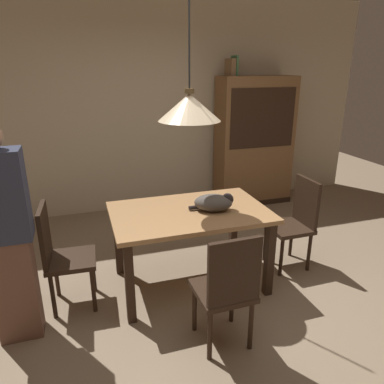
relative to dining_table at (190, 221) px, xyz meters
name	(u,v)px	position (x,y,z in m)	size (l,w,h in m)	color
ground	(223,310)	(0.14, -0.49, -0.65)	(10.00, 10.00, 0.00)	#847056
back_wall	(153,106)	(0.14, 2.16, 0.80)	(6.40, 0.10, 2.90)	beige
dining_table	(190,221)	(0.00, 0.00, 0.00)	(1.40, 0.90, 0.75)	#A87A4C
chair_left_side	(60,253)	(-1.13, 0.00, -0.14)	(0.42, 0.42, 0.93)	black
chair_right_side	(296,219)	(1.13, 0.00, -0.14)	(0.40, 0.40, 0.93)	black
chair_near_front	(227,287)	(0.00, -0.88, -0.14)	(0.41, 0.41, 0.93)	black
cat_sleeping	(214,202)	(0.21, -0.06, 0.18)	(0.41, 0.32, 0.16)	#4C4742
pendant_lamp	(189,107)	(0.00, 0.00, 1.01)	(0.52, 0.52, 1.30)	beige
hutch_bookcase	(254,144)	(1.57, 1.83, 0.24)	(1.12, 0.45, 1.85)	brown
book_brown_thick	(230,67)	(1.15, 1.83, 1.31)	(0.06, 0.24, 0.22)	brown
book_green_slim	(234,66)	(1.21, 1.83, 1.33)	(0.03, 0.20, 0.26)	#427A4C
person_standing	(6,238)	(-1.45, -0.28, 0.18)	(0.36, 0.22, 1.65)	brown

